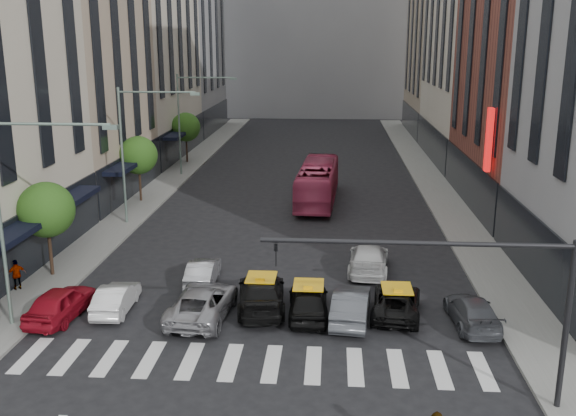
% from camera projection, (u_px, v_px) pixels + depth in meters
% --- Properties ---
extents(ground, '(160.00, 160.00, 0.00)m').
position_uv_depth(ground, '(252.00, 383.00, 23.33)').
color(ground, black).
rests_on(ground, ground).
extents(sidewalk_left, '(3.00, 96.00, 0.15)m').
position_uv_depth(sidewalk_left, '(159.00, 190.00, 53.03)').
color(sidewalk_left, slate).
rests_on(sidewalk_left, ground).
extents(sidewalk_right, '(3.00, 96.00, 0.15)m').
position_uv_depth(sidewalk_right, '(440.00, 194.00, 51.48)').
color(sidewalk_right, slate).
rests_on(sidewalk_right, ground).
extents(building_left_b, '(8.00, 16.00, 24.00)m').
position_uv_depth(building_left_b, '(72.00, 41.00, 48.42)').
color(building_left_b, tan).
rests_on(building_left_b, ground).
extents(building_left_d, '(8.00, 18.00, 30.00)m').
position_uv_depth(building_left_d, '(182.00, 16.00, 83.35)').
color(building_left_d, gray).
rests_on(building_left_d, ground).
extents(building_right_b, '(8.00, 18.00, 26.00)m').
position_uv_depth(building_right_b, '(538.00, 26.00, 44.92)').
color(building_right_b, brown).
rests_on(building_right_b, ground).
extents(building_right_d, '(8.00, 18.00, 28.00)m').
position_uv_depth(building_right_d, '(447.00, 24.00, 81.31)').
color(building_right_d, tan).
rests_on(building_right_d, ground).
extents(building_far, '(30.00, 10.00, 36.00)m').
position_uv_depth(building_far, '(317.00, 0.00, 100.73)').
color(building_far, gray).
rests_on(building_far, ground).
extents(tree_near, '(2.88, 2.88, 4.95)m').
position_uv_depth(tree_near, '(46.00, 210.00, 32.84)').
color(tree_near, black).
rests_on(tree_near, sidewalk_left).
extents(tree_mid, '(2.88, 2.88, 4.95)m').
position_uv_depth(tree_mid, '(138.00, 155.00, 48.27)').
color(tree_mid, black).
rests_on(tree_mid, sidewalk_left).
extents(tree_far, '(2.88, 2.88, 4.95)m').
position_uv_depth(tree_far, '(186.00, 127.00, 63.71)').
color(tree_far, black).
rests_on(tree_far, sidewalk_left).
extents(streetlamp_near, '(5.38, 0.25, 9.00)m').
position_uv_depth(streetlamp_near, '(19.00, 195.00, 26.36)').
color(streetlamp_near, gray).
rests_on(streetlamp_near, sidewalk_left).
extents(streetlamp_mid, '(5.38, 0.25, 9.00)m').
position_uv_depth(streetlamp_mid, '(136.00, 138.00, 41.79)').
color(streetlamp_mid, gray).
rests_on(streetlamp_mid, sidewalk_left).
extents(streetlamp_far, '(5.38, 0.25, 9.00)m').
position_uv_depth(streetlamp_far, '(189.00, 111.00, 57.23)').
color(streetlamp_far, gray).
rests_on(streetlamp_far, sidewalk_left).
extents(traffic_signal, '(10.10, 0.20, 6.00)m').
position_uv_depth(traffic_signal, '(482.00, 284.00, 20.71)').
color(traffic_signal, black).
rests_on(traffic_signal, ground).
extents(liberty_sign, '(0.30, 0.70, 4.00)m').
position_uv_depth(liberty_sign, '(489.00, 140.00, 40.25)').
color(liberty_sign, red).
rests_on(liberty_sign, ground).
extents(car_red, '(2.18, 4.47, 1.47)m').
position_uv_depth(car_red, '(61.00, 303.00, 28.60)').
color(car_red, maroon).
rests_on(car_red, ground).
extents(car_white_front, '(1.47, 3.90, 1.27)m').
position_uv_depth(car_white_front, '(116.00, 298.00, 29.39)').
color(car_white_front, silver).
rests_on(car_white_front, ground).
extents(car_silver, '(2.79, 5.42, 1.46)m').
position_uv_depth(car_silver, '(202.00, 302.00, 28.66)').
color(car_silver, '#939297').
rests_on(car_silver, ground).
extents(taxi_left, '(2.68, 5.45, 1.53)m').
position_uv_depth(taxi_left, '(261.00, 293.00, 29.60)').
color(taxi_left, black).
rests_on(taxi_left, ground).
extents(taxi_center, '(1.94, 4.44, 1.49)m').
position_uv_depth(taxi_center, '(308.00, 301.00, 28.79)').
color(taxi_center, black).
rests_on(taxi_center, ground).
extents(car_grey_mid, '(1.99, 4.57, 1.46)m').
position_uv_depth(car_grey_mid, '(351.00, 305.00, 28.39)').
color(car_grey_mid, '#43464B').
rests_on(car_grey_mid, ground).
extents(taxi_right, '(2.65, 4.75, 1.26)m').
position_uv_depth(taxi_right, '(396.00, 302.00, 28.98)').
color(taxi_right, black).
rests_on(taxi_right, ground).
extents(car_grey_curb, '(2.03, 4.49, 1.27)m').
position_uv_depth(car_grey_curb, '(472.00, 312.00, 27.90)').
color(car_grey_curb, '#43464C').
rests_on(car_grey_curb, ground).
extents(car_row2_left, '(1.48, 3.92, 1.28)m').
position_uv_depth(car_row2_left, '(203.00, 272.00, 32.68)').
color(car_row2_left, '#ACADB2').
rests_on(car_row2_left, ground).
extents(car_row2_right, '(2.49, 5.22, 1.47)m').
position_uv_depth(car_row2_right, '(369.00, 259.00, 34.36)').
color(car_row2_right, silver).
rests_on(car_row2_right, ground).
extents(bus, '(3.17, 11.22, 3.09)m').
position_uv_depth(bus, '(318.00, 183.00, 48.76)').
color(bus, '#B9365B').
rests_on(bus, ground).
extents(pedestrian_far, '(0.92, 0.87, 1.53)m').
position_uv_depth(pedestrian_far, '(17.00, 275.00, 31.50)').
color(pedestrian_far, gray).
rests_on(pedestrian_far, sidewalk_left).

